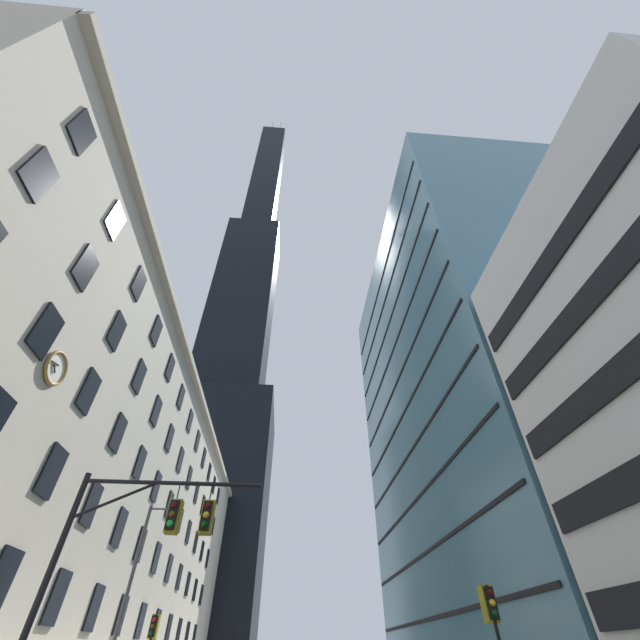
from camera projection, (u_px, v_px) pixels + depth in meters
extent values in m
cube|color=beige|center=(91.00, 508.00, 36.29)|extent=(15.53, 72.09, 25.06)
cube|color=#B2A893|center=(202.00, 401.00, 44.64)|extent=(0.70, 72.09, 0.60)
cube|color=black|center=(0.00, 581.00, 14.68)|extent=(0.14, 1.40, 2.20)
cube|color=black|center=(57.00, 597.00, 18.39)|extent=(0.14, 1.40, 2.20)
cube|color=black|center=(94.00, 607.00, 22.11)|extent=(0.14, 1.40, 2.20)
cube|color=black|center=(121.00, 615.00, 25.83)|extent=(0.14, 1.40, 2.20)
cube|color=black|center=(141.00, 621.00, 29.55)|extent=(0.14, 1.40, 2.20)
cube|color=black|center=(156.00, 625.00, 33.27)|extent=(0.14, 1.40, 2.20)
cube|color=black|center=(169.00, 628.00, 36.99)|extent=(0.14, 1.40, 2.20)
cube|color=black|center=(179.00, 631.00, 40.71)|extent=(0.14, 1.40, 2.20)
cube|color=black|center=(187.00, 634.00, 44.42)|extent=(0.14, 1.40, 2.20)
cube|color=black|center=(194.00, 636.00, 48.14)|extent=(0.14, 1.40, 2.20)
cube|color=black|center=(51.00, 471.00, 17.47)|extent=(0.14, 1.40, 2.20)
cube|color=black|center=(91.00, 504.00, 21.19)|extent=(0.14, 1.40, 2.20)
cube|color=black|center=(120.00, 527.00, 24.91)|extent=(0.14, 1.40, 2.20)
cube|color=black|center=(140.00, 545.00, 28.63)|extent=(0.14, 1.40, 2.20)
cube|color=black|center=(156.00, 558.00, 32.35)|extent=(0.14, 1.40, 2.20)
cube|color=black|center=(169.00, 568.00, 36.07)|extent=(0.14, 1.40, 2.20)
cube|color=black|center=(179.00, 577.00, 39.78)|extent=(0.14, 1.40, 2.20)
cube|color=black|center=(188.00, 584.00, 43.50)|extent=(0.14, 1.40, 2.20)
cube|color=black|center=(195.00, 590.00, 47.22)|extent=(0.14, 1.40, 2.20)
cube|color=black|center=(201.00, 595.00, 50.94)|extent=(0.14, 1.40, 2.20)
cube|color=black|center=(46.00, 331.00, 16.55)|extent=(0.14, 1.40, 2.20)
cube|color=black|center=(89.00, 391.00, 20.27)|extent=(0.14, 1.40, 2.20)
cube|color=black|center=(118.00, 433.00, 23.99)|extent=(0.14, 1.40, 2.20)
cube|color=black|center=(140.00, 463.00, 27.71)|extent=(0.14, 1.40, 2.20)
cube|color=black|center=(156.00, 487.00, 31.42)|extent=(0.14, 1.40, 2.20)
cube|color=black|center=(169.00, 505.00, 35.14)|extent=(0.14, 1.40, 2.20)
cube|color=black|center=(180.00, 520.00, 38.86)|extent=(0.14, 1.40, 2.20)
cube|color=black|center=(188.00, 532.00, 42.58)|extent=(0.14, 1.40, 2.20)
cube|color=black|center=(196.00, 542.00, 46.30)|extent=(0.14, 1.40, 2.20)
cube|color=black|center=(202.00, 551.00, 50.02)|extent=(0.14, 1.40, 2.20)
cube|color=black|center=(207.00, 558.00, 53.74)|extent=(0.14, 1.40, 2.20)
cube|color=black|center=(39.00, 174.00, 15.63)|extent=(0.14, 1.40, 2.20)
cube|color=black|center=(85.00, 268.00, 19.35)|extent=(0.14, 1.40, 2.20)
cube|color=black|center=(117.00, 331.00, 23.06)|extent=(0.14, 1.40, 2.20)
cube|color=black|center=(139.00, 377.00, 26.78)|extent=(0.14, 1.40, 2.20)
cube|color=black|center=(156.00, 411.00, 30.50)|extent=(0.14, 1.40, 2.20)
cube|color=black|center=(170.00, 438.00, 34.22)|extent=(0.14, 1.40, 2.20)
cube|color=black|center=(180.00, 460.00, 37.94)|extent=(0.14, 1.40, 2.20)
cube|color=black|center=(189.00, 478.00, 41.66)|extent=(0.14, 1.40, 2.20)
cube|color=black|center=(197.00, 493.00, 45.38)|extent=(0.14, 1.40, 2.20)
cube|color=black|center=(203.00, 505.00, 49.10)|extent=(0.14, 1.40, 2.20)
cube|color=black|center=(208.00, 516.00, 52.81)|extent=(0.14, 1.40, 2.20)
cube|color=black|center=(213.00, 526.00, 56.53)|extent=(0.14, 1.40, 2.20)
cube|color=black|center=(82.00, 132.00, 18.42)|extent=(0.14, 1.40, 2.20)
cube|color=black|center=(115.00, 220.00, 22.14)|extent=(0.14, 1.40, 2.20)
cube|color=black|center=(139.00, 284.00, 25.86)|extent=(0.14, 1.40, 2.20)
cube|color=black|center=(156.00, 331.00, 29.58)|extent=(0.14, 1.40, 2.20)
cube|color=black|center=(170.00, 368.00, 33.30)|extent=(0.14, 1.40, 2.20)
cube|color=black|center=(181.00, 397.00, 37.02)|extent=(0.14, 1.40, 2.20)
cube|color=black|center=(190.00, 421.00, 40.74)|extent=(0.14, 1.40, 2.20)
cube|color=black|center=(197.00, 441.00, 44.45)|extent=(0.14, 1.40, 2.20)
cube|color=black|center=(204.00, 458.00, 48.17)|extent=(0.14, 1.40, 2.20)
cube|color=black|center=(209.00, 472.00, 51.89)|extent=(0.14, 1.40, 2.20)
cube|color=black|center=(214.00, 485.00, 55.61)|extent=(0.14, 1.40, 2.20)
cube|color=black|center=(218.00, 496.00, 59.33)|extent=(0.14, 1.40, 2.20)
torus|color=olive|center=(56.00, 368.00, 17.32)|extent=(0.15, 1.62, 1.62)
cylinder|color=silver|center=(55.00, 368.00, 17.31)|extent=(0.05, 1.40, 1.40)
cube|color=black|center=(54.00, 369.00, 17.13)|extent=(0.03, 0.37, 0.32)
cube|color=black|center=(55.00, 363.00, 17.16)|extent=(0.03, 0.61, 0.22)
cube|color=black|center=(204.00, 515.00, 79.10)|extent=(25.02, 25.02, 48.41)
cube|color=black|center=(243.00, 308.00, 118.66)|extent=(17.52, 17.52, 70.42)
cube|color=black|center=(267.00, 180.00, 171.41)|extent=(11.26, 11.26, 88.03)
cylinder|color=silver|center=(272.00, 130.00, 207.29)|extent=(1.20, 1.20, 20.17)
cylinder|color=silver|center=(280.00, 131.00, 207.56)|extent=(1.20, 1.20, 20.17)
cube|color=black|center=(629.00, 365.00, 12.58)|extent=(0.16, 13.13, 1.10)
cube|color=black|center=(587.00, 301.00, 14.58)|extent=(0.16, 13.13, 1.10)
cube|color=black|center=(555.00, 252.00, 16.58)|extent=(0.16, 13.13, 1.10)
cube|color=teal|center=(484.00, 394.00, 40.76)|extent=(18.58, 34.35, 45.94)
cube|color=black|center=(434.00, 618.00, 27.58)|extent=(0.12, 33.35, 0.24)
cube|color=black|center=(424.00, 554.00, 30.24)|extent=(0.12, 33.35, 0.24)
cube|color=black|center=(416.00, 501.00, 32.91)|extent=(0.12, 33.35, 0.24)
cube|color=black|center=(409.00, 455.00, 35.57)|extent=(0.12, 33.35, 0.24)
cube|color=black|center=(402.00, 416.00, 38.23)|extent=(0.12, 33.35, 0.24)
cube|color=black|center=(397.00, 382.00, 40.90)|extent=(0.12, 33.35, 0.24)
cube|color=black|center=(392.00, 352.00, 43.56)|extent=(0.12, 33.35, 0.24)
cube|color=black|center=(388.00, 326.00, 46.22)|extent=(0.12, 33.35, 0.24)
cube|color=black|center=(384.00, 302.00, 48.89)|extent=(0.12, 33.35, 0.24)
cube|color=black|center=(381.00, 281.00, 51.55)|extent=(0.12, 33.35, 0.24)
cylinder|color=black|center=(45.00, 584.00, 11.35)|extent=(0.20, 0.20, 6.52)
cylinder|color=black|center=(175.00, 483.00, 13.54)|extent=(6.11, 0.14, 0.14)
cylinder|color=black|center=(116.00, 500.00, 13.03)|extent=(2.52, 0.10, 1.29)
cylinder|color=black|center=(178.00, 492.00, 13.35)|extent=(0.04, 0.04, 0.60)
cube|color=black|center=(173.00, 515.00, 12.85)|extent=(0.30, 0.30, 0.90)
cube|color=olive|center=(174.00, 517.00, 12.98)|extent=(0.40, 0.40, 1.04)
sphere|color=#450808|center=(174.00, 505.00, 12.92)|extent=(0.20, 0.20, 0.20)
sphere|color=#4B3A08|center=(172.00, 514.00, 12.73)|extent=(0.20, 0.20, 0.20)
sphere|color=green|center=(170.00, 523.00, 12.54)|extent=(0.20, 0.20, 0.20)
cylinder|color=black|center=(211.00, 493.00, 13.42)|extent=(0.04, 0.04, 0.60)
cube|color=black|center=(207.00, 516.00, 12.92)|extent=(0.30, 0.30, 0.90)
cube|color=olive|center=(207.00, 518.00, 13.04)|extent=(0.40, 0.40, 1.04)
sphere|color=#450808|center=(208.00, 506.00, 12.98)|extent=(0.20, 0.20, 0.20)
sphere|color=yellow|center=(206.00, 515.00, 12.80)|extent=(0.20, 0.20, 0.20)
sphere|color=#083D10|center=(204.00, 524.00, 12.61)|extent=(0.20, 0.20, 0.20)
cube|color=black|center=(490.00, 603.00, 12.81)|extent=(0.30, 0.30, 0.90)
cube|color=olive|center=(488.00, 604.00, 12.93)|extent=(0.40, 0.40, 1.04)
sphere|color=#450808|center=(490.00, 592.00, 12.87)|extent=(0.20, 0.20, 0.20)
sphere|color=yellow|center=(492.00, 603.00, 12.69)|extent=(0.20, 0.20, 0.20)
sphere|color=#083D10|center=(495.00, 613.00, 12.50)|extent=(0.20, 0.20, 0.20)
cube|color=black|center=(153.00, 626.00, 20.34)|extent=(0.30, 0.30, 0.90)
cube|color=olive|center=(154.00, 626.00, 20.47)|extent=(0.40, 0.40, 1.04)
sphere|color=red|center=(154.00, 619.00, 20.41)|extent=(0.20, 0.20, 0.20)
sphere|color=#4B3A08|center=(153.00, 626.00, 20.23)|extent=(0.20, 0.20, 0.20)
sphere|color=#083D10|center=(151.00, 633.00, 20.04)|extent=(0.20, 0.20, 0.20)
cylinder|color=#47474C|center=(127.00, 593.00, 18.84)|extent=(0.18, 0.18, 8.08)
cylinder|color=#47474C|center=(164.00, 509.00, 21.48)|extent=(1.54, 0.10, 0.10)
ellipsoid|color=#EFE5C6|center=(178.00, 511.00, 21.46)|extent=(0.56, 0.32, 0.24)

